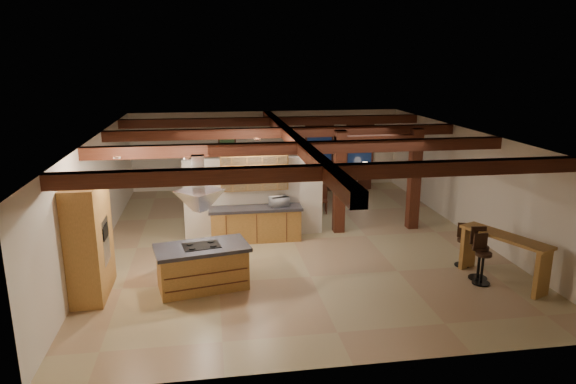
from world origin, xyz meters
name	(u,v)px	position (x,y,z in m)	size (l,w,h in m)	color
ground	(293,240)	(0.00, 0.00, 0.00)	(12.00, 12.00, 0.00)	tan
room_walls	(293,176)	(0.00, 0.00, 1.78)	(12.00, 12.00, 12.00)	silver
ceiling_beams	(293,139)	(0.00, 0.00, 2.76)	(10.00, 12.00, 0.28)	#37160D
timber_posts	(378,170)	(2.50, 0.50, 1.76)	(2.50, 0.30, 2.90)	#37160D
partition_wall	(254,198)	(-1.00, 0.50, 1.10)	(3.80, 0.18, 2.20)	silver
pantry_cabinet	(90,239)	(-4.67, -2.60, 1.20)	(0.67, 1.60, 2.40)	#B07838
back_counter	(256,224)	(-1.00, 0.11, 0.48)	(2.50, 0.66, 0.94)	#B07838
upper_display_cabinet	(254,172)	(-1.00, 0.31, 1.85)	(1.80, 0.36, 0.95)	#B07838
range_hood	(200,208)	(-2.40, -2.68, 1.78)	(1.10, 1.10, 1.40)	silver
back_windows	(340,147)	(2.80, 5.93, 1.50)	(2.70, 0.07, 1.70)	#37160D
framed_art	(227,144)	(-1.50, 5.94, 1.70)	(0.65, 0.05, 0.85)	#37160D
recessed_cans	(192,151)	(-2.53, -1.93, 2.87)	(3.16, 2.46, 0.03)	silver
kitchen_island	(203,267)	(-2.40, -2.68, 0.49)	(2.12, 1.40, 0.97)	#B07838
dining_table	(301,199)	(0.77, 3.04, 0.29)	(1.67, 0.93, 0.59)	#422110
sofa	(325,180)	(2.12, 5.38, 0.32)	(2.21, 0.86, 0.65)	black
microwave	(279,201)	(-0.36, 0.11, 1.07)	(0.48, 0.33, 0.27)	#BBBCC0
bar_counter	(504,250)	(4.13, -3.36, 0.72)	(1.30, 2.08, 1.07)	#B07838
side_table	(365,179)	(3.68, 5.39, 0.31)	(0.50, 0.50, 0.62)	#37160D
table_lamp	(365,165)	(3.68, 5.39, 0.87)	(0.30, 0.30, 0.36)	black
bar_stool_a	(482,259)	(3.62, -3.38, 0.56)	(0.39, 0.39, 1.10)	black
bar_stool_b	(479,253)	(3.69, -3.12, 0.59)	(0.41, 0.41, 1.17)	black
bar_stool_c	(464,245)	(3.72, -2.37, 0.52)	(0.38, 0.39, 1.02)	black
dining_chairs	(301,192)	(0.77, 3.04, 0.54)	(1.82, 1.82, 1.06)	#37160D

